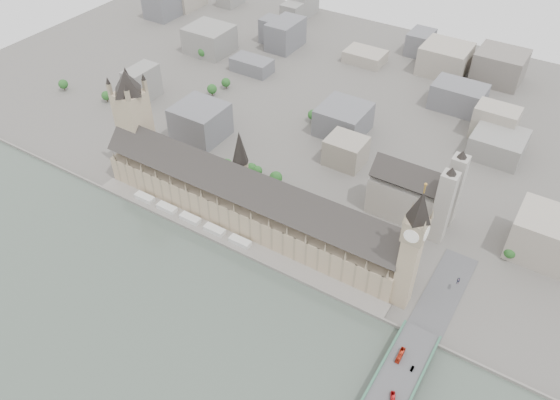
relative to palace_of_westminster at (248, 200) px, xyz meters
The scene contains 16 objects.
ground 30.06m from the palace_of_westminster, 90.00° to the right, with size 900.00×900.00×0.00m, color #595651.
river_thames 186.09m from the palace_of_westminster, 90.00° to the right, with size 600.00×600.00×0.00m, color #465349.
embankment_wall 40.67m from the palace_of_westminster, 90.00° to the right, with size 600.00×1.50×3.00m, color slate.
river_terrace 34.80m from the palace_of_westminster, 90.00° to the right, with size 270.00×15.00×2.00m, color slate.
terrace_tents 51.60m from the palace_of_westminster, 146.28° to the right, with size 118.00×7.00×4.00m.
palace_of_westminster is the anchor object (origin of this frame).
elizabeth_tower 142.94m from the palace_of_westminster, ahead, with size 17.00×17.00×107.50m.
victoria_tower 126.41m from the palace_of_westminster, behind, with size 30.00×30.00×100.00m.
central_tower 37.14m from the palace_of_westminster, 147.79° to the left, with size 13.00×13.00×48.00m.
westminster_abbey 134.09m from the palace_of_westminster, 34.17° to the left, with size 68.00×36.00×64.00m.
city_skyline_inland 225.33m from the palace_of_westminster, 90.00° to the left, with size 720.00×360.00×38.00m, color gray, non-canonical shape.
park_trees 44.22m from the palace_of_westminster, 103.94° to the left, with size 110.00×30.00×15.00m, color #1D4B1B, non-canonical shape.
red_bus_north 169.33m from the palace_of_westminster, 21.37° to the right, with size 2.77×11.83×3.30m, color red.
red_bus_south 189.44m from the palace_of_westminster, 29.08° to the right, with size 2.52×10.76×3.00m, color red.
car_silver 180.10m from the palace_of_westminster, 21.53° to the right, with size 1.43×4.11×1.35m, color gray.
car_approach 169.92m from the palace_of_westminster, ahead, with size 2.03×5.00×1.45m, color gray.
Camera 1 is at (196.76, -246.40, 307.26)m, focal length 35.00 mm.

